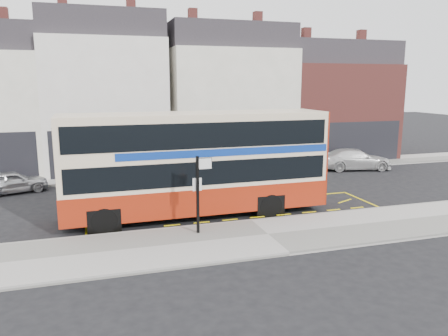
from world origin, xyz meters
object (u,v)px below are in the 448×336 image
object	(u,v)px
car_silver	(12,182)
double_decker_bus	(197,162)
bus_stop_post	(199,187)
car_grey	(172,172)
car_white	(355,159)
street_tree_right	(303,121)

from	to	relation	value
car_silver	double_decker_bus	bearing A→B (deg)	-146.93
bus_stop_post	car_grey	world-z (taller)	bus_stop_post
car_grey	car_white	distance (m)	13.21
car_silver	street_tree_right	size ratio (longest dim) A/B	0.79
street_tree_right	car_silver	bearing A→B (deg)	-170.53
street_tree_right	car_grey	bearing A→B (deg)	-164.16
double_decker_bus	car_white	distance (m)	15.41
bus_stop_post	street_tree_right	xyz separation A→B (m)	(11.24, 13.17, 1.26)
bus_stop_post	car_grey	size ratio (longest dim) A/B	0.84
bus_stop_post	street_tree_right	bearing A→B (deg)	48.50
car_white	car_silver	bearing A→B (deg)	102.62
double_decker_bus	bus_stop_post	distance (m)	2.85
street_tree_right	double_decker_bus	bearing A→B (deg)	-135.58
double_decker_bus	car_grey	world-z (taller)	double_decker_bus
bus_stop_post	car_white	bearing A→B (deg)	35.11
bus_stop_post	street_tree_right	world-z (taller)	street_tree_right
car_grey	car_white	size ratio (longest dim) A/B	0.74
double_decker_bus	car_grey	distance (m)	7.70
car_white	car_grey	bearing A→B (deg)	101.85
car_silver	car_grey	xyz separation A→B (m)	(9.17, 0.30, -0.03)
car_silver	car_white	distance (m)	22.39
bus_stop_post	car_grey	bearing A→B (deg)	84.76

